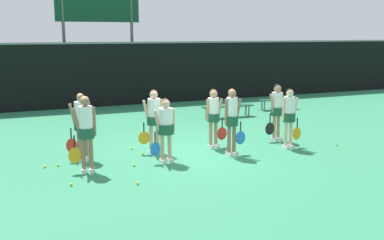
% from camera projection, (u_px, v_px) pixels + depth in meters
% --- Properties ---
extents(ground_plane, '(140.00, 140.00, 0.00)m').
position_uv_depth(ground_plane, '(191.00, 154.00, 12.12)').
color(ground_plane, '#2D7F56').
extents(fence_windscreen, '(60.00, 0.08, 2.83)m').
position_uv_depth(fence_windscreen, '(114.00, 74.00, 19.87)').
color(fence_windscreen, black).
rests_on(fence_windscreen, ground_plane).
extents(scoreboard, '(3.74, 0.15, 5.49)m').
position_uv_depth(scoreboard, '(98.00, 10.00, 20.00)').
color(scoreboard, '#515156').
rests_on(scoreboard, ground_plane).
extents(bench_courtside, '(2.08, 0.44, 0.45)m').
position_uv_depth(bench_courtside, '(228.00, 107.00, 17.31)').
color(bench_courtside, '#19472D').
rests_on(bench_courtside, ground_plane).
extents(bench_far, '(1.68, 0.52, 0.44)m').
position_uv_depth(bench_far, '(278.00, 101.00, 19.11)').
color(bench_far, '#19472D').
rests_on(bench_far, ground_plane).
extents(player_0, '(0.66, 0.37, 1.80)m').
position_uv_depth(player_0, '(86.00, 128.00, 10.35)').
color(player_0, '#8C664C').
rests_on(player_0, ground_plane).
extents(player_1, '(0.68, 0.41, 1.63)m').
position_uv_depth(player_1, '(165.00, 125.00, 11.18)').
color(player_1, tan).
rests_on(player_1, ground_plane).
extents(player_2, '(0.62, 0.33, 1.79)m').
position_uv_depth(player_2, '(232.00, 117.00, 11.81)').
color(player_2, '#8C664C').
rests_on(player_2, ground_plane).
extents(player_3, '(0.64, 0.36, 1.70)m').
position_uv_depth(player_3, '(289.00, 113.00, 12.57)').
color(player_3, beige).
rests_on(player_3, ground_plane).
extents(player_4, '(0.66, 0.39, 1.73)m').
position_uv_depth(player_4, '(81.00, 121.00, 11.37)').
color(player_4, '#8C664C').
rests_on(player_4, ground_plane).
extents(player_5, '(0.68, 0.39, 1.73)m').
position_uv_depth(player_5, '(154.00, 116.00, 12.04)').
color(player_5, tan).
rests_on(player_5, ground_plane).
extents(player_6, '(0.64, 0.35, 1.68)m').
position_uv_depth(player_6, '(214.00, 113.00, 12.61)').
color(player_6, tan).
rests_on(player_6, ground_plane).
extents(player_7, '(0.65, 0.36, 1.71)m').
position_uv_depth(player_7, '(277.00, 108.00, 13.46)').
color(player_7, tan).
rests_on(player_7, ground_plane).
extents(tennis_ball_0, '(0.07, 0.07, 0.07)m').
position_uv_depth(tennis_ball_0, '(132.00, 148.00, 12.56)').
color(tennis_ball_0, '#CCE033').
rests_on(tennis_ball_0, ground_plane).
extents(tennis_ball_1, '(0.07, 0.07, 0.07)m').
position_uv_depth(tennis_ball_1, '(138.00, 183.00, 9.66)').
color(tennis_ball_1, '#CCE033').
rests_on(tennis_ball_1, ground_plane).
extents(tennis_ball_2, '(0.07, 0.07, 0.07)m').
position_uv_depth(tennis_ball_2, '(71.00, 184.00, 9.58)').
color(tennis_ball_2, '#CCE033').
rests_on(tennis_ball_2, ground_plane).
extents(tennis_ball_3, '(0.07, 0.07, 0.07)m').
position_uv_depth(tennis_ball_3, '(143.00, 154.00, 11.96)').
color(tennis_ball_3, '#CCE033').
rests_on(tennis_ball_3, ground_plane).
extents(tennis_ball_4, '(0.07, 0.07, 0.07)m').
position_uv_depth(tennis_ball_4, '(45.00, 166.00, 10.87)').
color(tennis_ball_4, '#CCE033').
rests_on(tennis_ball_4, ground_plane).
extents(tennis_ball_5, '(0.07, 0.07, 0.07)m').
position_uv_depth(tennis_ball_5, '(155.00, 142.00, 13.29)').
color(tennis_ball_5, '#CCE033').
rests_on(tennis_ball_5, ground_plane).
extents(tennis_ball_6, '(0.07, 0.07, 0.07)m').
position_uv_depth(tennis_ball_6, '(134.00, 165.00, 10.97)').
color(tennis_ball_6, '#CCE033').
rests_on(tennis_ball_6, ground_plane).
extents(tennis_ball_7, '(0.07, 0.07, 0.07)m').
position_uv_depth(tennis_ball_7, '(58.00, 165.00, 10.98)').
color(tennis_ball_7, '#CCE033').
rests_on(tennis_ball_7, ground_plane).
extents(tennis_ball_8, '(0.06, 0.06, 0.06)m').
position_uv_depth(tennis_ball_8, '(337.00, 145.00, 12.98)').
color(tennis_ball_8, '#CCE033').
rests_on(tennis_ball_8, ground_plane).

